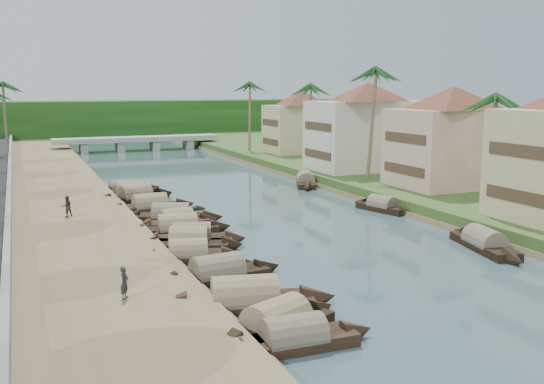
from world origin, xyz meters
name	(u,v)px	position (x,y,z in m)	size (l,w,h in m)	color
ground	(343,253)	(0.00, 0.00, 0.00)	(220.00, 220.00, 0.00)	#3B5359
left_bank	(63,210)	(-16.00, 20.00, 0.40)	(10.00, 180.00, 0.80)	brown
right_bank	(405,183)	(19.00, 20.00, 0.60)	(16.00, 180.00, 1.20)	#2C5020
retaining_wall	(9,203)	(-20.20, 20.00, 1.35)	(0.40, 180.00, 1.10)	gray
treeline	(112,120)	(0.00, 100.00, 4.00)	(120.00, 14.00, 8.00)	#17380F
bridge	(137,141)	(0.00, 72.00, 1.72)	(28.00, 4.00, 2.40)	gray
building_mid	(452,136)	(19.99, 14.00, 6.13)	(14.11, 14.11, 9.70)	beige
building_far	(367,125)	(18.99, 28.00, 6.38)	(15.59, 15.59, 10.20)	beige
building_distant	(301,121)	(19.99, 48.00, 5.88)	(12.62, 12.62, 9.20)	tan
sampan_0	(293,339)	(-9.22, -12.15, 0.41)	(7.66, 1.89, 2.03)	black
sampan_1	(277,326)	(-9.29, -10.55, 0.42)	(8.07, 4.87, 2.36)	black
sampan_2	(245,300)	(-9.46, -6.96, 0.42)	(9.66, 4.03, 2.46)	black
sampan_3	(217,274)	(-9.37, -2.33, 0.42)	(8.34, 2.51, 2.21)	black
sampan_4	(189,255)	(-9.82, 2.18, 0.41)	(7.14, 3.12, 2.02)	black
sampan_5	(189,244)	(-9.06, 4.82, 0.42)	(7.60, 4.43, 2.36)	black
sampan_6	(192,239)	(-8.52, 6.06, 0.42)	(7.93, 3.82, 2.30)	black
sampan_7	(178,228)	(-8.65, 9.53, 0.42)	(8.48, 2.62, 2.22)	black
sampan_8	(176,222)	(-8.24, 11.54, 0.42)	(7.25, 2.33, 2.21)	black
sampan_9	(171,216)	(-8.05, 14.03, 0.42)	(8.69, 4.91, 2.20)	black
sampan_10	(150,206)	(-8.79, 18.84, 0.42)	(8.43, 2.23, 2.30)	black
sampan_11	(135,196)	(-9.14, 24.32, 0.42)	(8.82, 4.38, 2.45)	black
sampan_12	(123,189)	(-9.45, 29.06, 0.41)	(8.19, 2.18, 1.96)	black
sampan_13	(132,192)	(-8.91, 27.00, 0.41)	(7.54, 4.85, 2.11)	black
sampan_14	(484,244)	(9.21, -2.90, 0.41)	(3.57, 9.09, 2.17)	black
sampan_15	(382,206)	(10.11, 10.80, 0.41)	(3.24, 7.20, 1.94)	black
sampan_16	(306,181)	(10.25, 26.50, 0.42)	(5.33, 9.32, 2.28)	black
canoe_1	(227,271)	(-8.42, -1.13, 0.10)	(4.95, 2.88, 0.82)	black
canoe_2	(179,210)	(-6.42, 17.84, 0.10)	(4.86, 1.19, 0.70)	black
palm_1	(494,99)	(16.00, 4.34, 9.84)	(3.20, 3.20, 10.39)	#72664C
palm_2	(372,72)	(15.00, 20.95, 12.34)	(3.20, 3.20, 12.99)	#72664C
palm_3	(308,87)	(16.00, 37.94, 10.80)	(3.20, 3.20, 11.38)	#72664C
palm_7	(249,85)	(14.00, 53.99, 11.15)	(3.20, 3.20, 11.74)	#72664C
palm_8	(3,85)	(-20.50, 59.51, 11.09)	(3.20, 3.20, 11.48)	#72664C
tree_6	(392,125)	(24.00, 30.25, 6.12)	(4.14, 4.14, 6.73)	#463728
person_near	(124,283)	(-15.00, -5.48, 1.59)	(0.57, 0.38, 1.58)	#25242C
person_far	(67,206)	(-15.99, 15.21, 1.62)	(0.79, 0.62, 1.63)	#322D23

